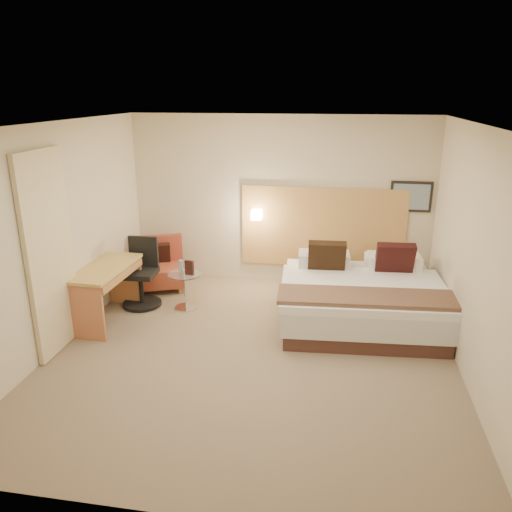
% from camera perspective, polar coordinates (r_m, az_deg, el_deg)
% --- Properties ---
extents(floor, '(4.80, 5.00, 0.02)m').
position_cam_1_polar(floor, '(6.19, -0.40, -11.12)').
color(floor, '#786751').
rests_on(floor, ground).
extents(ceiling, '(4.80, 5.00, 0.02)m').
position_cam_1_polar(ceiling, '(5.39, -0.46, 14.91)').
color(ceiling, white).
rests_on(ceiling, floor).
extents(wall_back, '(4.80, 0.02, 2.70)m').
position_cam_1_polar(wall_back, '(8.04, 2.70, 6.28)').
color(wall_back, beige).
rests_on(wall_back, floor).
extents(wall_front, '(4.80, 0.02, 2.70)m').
position_cam_1_polar(wall_front, '(3.39, -7.97, -11.67)').
color(wall_front, beige).
rests_on(wall_front, floor).
extents(wall_left, '(0.02, 5.00, 2.70)m').
position_cam_1_polar(wall_left, '(6.49, -21.88, 1.98)').
color(wall_left, beige).
rests_on(wall_left, floor).
extents(wall_right, '(0.02, 5.00, 2.70)m').
position_cam_1_polar(wall_right, '(5.75, 23.94, -0.30)').
color(wall_right, beige).
rests_on(wall_right, floor).
extents(headboard_panel, '(2.60, 0.04, 1.30)m').
position_cam_1_polar(headboard_panel, '(8.05, 7.58, 3.21)').
color(headboard_panel, tan).
rests_on(headboard_panel, wall_back).
extents(art_frame, '(0.62, 0.03, 0.47)m').
position_cam_1_polar(art_frame, '(8.00, 17.29, 6.50)').
color(art_frame, black).
rests_on(art_frame, wall_back).
extents(art_canvas, '(0.54, 0.01, 0.39)m').
position_cam_1_polar(art_canvas, '(7.98, 17.31, 6.47)').
color(art_canvas, gray).
rests_on(art_canvas, wall_back).
extents(lamp_arm, '(0.02, 0.12, 0.02)m').
position_cam_1_polar(lamp_arm, '(8.05, 0.12, 4.85)').
color(lamp_arm, silver).
rests_on(lamp_arm, wall_back).
extents(lamp_shade, '(0.15, 0.15, 0.15)m').
position_cam_1_polar(lamp_shade, '(7.99, 0.05, 4.75)').
color(lamp_shade, '#FFEDC6').
rests_on(lamp_shade, wall_back).
extents(curtain, '(0.06, 0.90, 2.42)m').
position_cam_1_polar(curtain, '(6.30, -22.50, 0.18)').
color(curtain, beige).
rests_on(curtain, wall_left).
extents(bottle_a, '(0.07, 0.07, 0.19)m').
position_cam_1_polar(bottle_a, '(7.24, -8.59, -1.20)').
color(bottle_a, '#86A8CF').
rests_on(bottle_a, side_table).
extents(menu_folder, '(0.13, 0.07, 0.21)m').
position_cam_1_polar(menu_folder, '(7.16, -7.62, -1.32)').
color(menu_folder, black).
rests_on(menu_folder, side_table).
extents(bed, '(2.28, 2.23, 1.05)m').
position_cam_1_polar(bed, '(7.04, 11.84, -4.52)').
color(bed, '#462923').
rests_on(bed, floor).
extents(lounge_chair, '(0.96, 0.91, 0.81)m').
position_cam_1_polar(lounge_chair, '(8.16, -10.95, -1.38)').
color(lounge_chair, tan).
rests_on(lounge_chair, floor).
extents(side_table, '(0.57, 0.57, 0.54)m').
position_cam_1_polar(side_table, '(7.32, -8.06, -3.76)').
color(side_table, silver).
rests_on(side_table, floor).
extents(desk, '(0.61, 1.28, 0.79)m').
position_cam_1_polar(desk, '(7.06, -16.71, -2.44)').
color(desk, tan).
rests_on(desk, floor).
extents(desk_chair, '(0.58, 0.58, 1.00)m').
position_cam_1_polar(desk_chair, '(7.53, -12.93, -2.50)').
color(desk_chair, black).
rests_on(desk_chair, floor).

